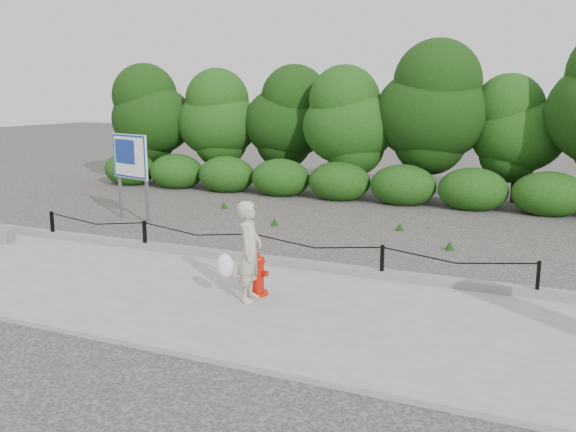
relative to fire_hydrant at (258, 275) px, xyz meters
The scene contains 8 objects.
ground 1.92m from the fire_hydrant, 119.36° to the left, with size 90.00×90.00×0.00m, color #2D2B28.
sidewalk 1.06m from the fire_hydrant, 158.46° to the right, with size 14.00×4.00×0.08m, color gray.
curb 1.94m from the fire_hydrant, 118.63° to the left, with size 14.00×0.22×0.14m, color slate.
chain_barrier 1.88m from the fire_hydrant, 119.36° to the left, with size 10.06×0.06×0.60m.
treeline 10.77m from the fire_hydrant, 91.82° to the left, with size 20.28×3.70×4.97m.
fire_hydrant is the anchor object (origin of this frame).
pedestrian 0.52m from the fire_hydrant, 94.12° to the right, with size 0.73×0.63×1.56m.
advertising_sign 7.15m from the fire_hydrant, 143.88° to the left, with size 1.34×0.49×2.23m.
Camera 1 is at (5.12, -9.93, 3.24)m, focal length 38.00 mm.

